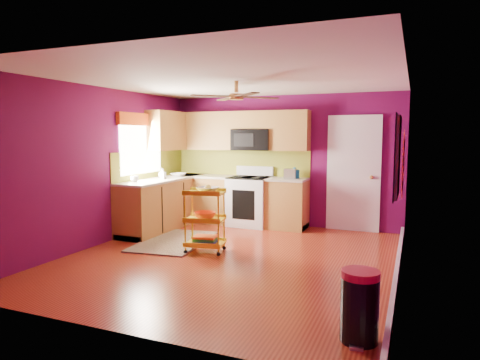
% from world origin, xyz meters
% --- Properties ---
extents(ground, '(5.00, 5.00, 0.00)m').
position_xyz_m(ground, '(0.00, 0.00, 0.00)').
color(ground, maroon).
rests_on(ground, ground).
extents(room_envelope, '(4.54, 5.04, 2.52)m').
position_xyz_m(room_envelope, '(0.03, 0.00, 1.63)').
color(room_envelope, '#5A0A42').
rests_on(room_envelope, ground).
extents(lower_cabinets, '(2.81, 2.31, 0.94)m').
position_xyz_m(lower_cabinets, '(-1.35, 1.82, 0.43)').
color(lower_cabinets, olive).
rests_on(lower_cabinets, ground).
extents(electric_range, '(0.76, 0.66, 1.13)m').
position_xyz_m(electric_range, '(-0.55, 2.17, 0.48)').
color(electric_range, white).
rests_on(electric_range, ground).
extents(upper_cabinetry, '(2.80, 2.30, 1.26)m').
position_xyz_m(upper_cabinetry, '(-1.24, 2.17, 1.80)').
color(upper_cabinetry, olive).
rests_on(upper_cabinetry, ground).
extents(left_window, '(0.08, 1.35, 1.08)m').
position_xyz_m(left_window, '(-2.22, 1.05, 1.74)').
color(left_window, white).
rests_on(left_window, ground).
extents(panel_door, '(0.95, 0.11, 2.15)m').
position_xyz_m(panel_door, '(1.35, 2.47, 1.02)').
color(panel_door, white).
rests_on(panel_door, ground).
extents(right_wall_art, '(0.04, 2.74, 1.04)m').
position_xyz_m(right_wall_art, '(2.23, -0.34, 1.44)').
color(right_wall_art, black).
rests_on(right_wall_art, ground).
extents(ceiling_fan, '(1.01, 1.01, 0.26)m').
position_xyz_m(ceiling_fan, '(0.00, 0.20, 2.29)').
color(ceiling_fan, '#BF8C3F').
rests_on(ceiling_fan, ground).
extents(shag_rug, '(1.16, 1.70, 0.02)m').
position_xyz_m(shag_rug, '(-1.23, 0.48, 0.01)').
color(shag_rug, black).
rests_on(shag_rug, ground).
extents(rolling_cart, '(0.63, 0.51, 1.02)m').
position_xyz_m(rolling_cart, '(-0.48, 0.15, 0.52)').
color(rolling_cart, yellow).
rests_on(rolling_cart, ground).
extents(trash_can, '(0.37, 0.38, 0.62)m').
position_xyz_m(trash_can, '(1.99, -1.85, 0.31)').
color(trash_can, black).
rests_on(trash_can, ground).
extents(teal_kettle, '(0.18, 0.18, 0.21)m').
position_xyz_m(teal_kettle, '(0.31, 2.27, 1.02)').
color(teal_kettle, '#126188').
rests_on(teal_kettle, lower_cabinets).
extents(toaster, '(0.22, 0.15, 0.18)m').
position_xyz_m(toaster, '(0.24, 2.22, 1.03)').
color(toaster, beige).
rests_on(toaster, lower_cabinets).
extents(soap_bottle_a, '(0.08, 0.08, 0.18)m').
position_xyz_m(soap_bottle_a, '(-1.91, 1.26, 1.03)').
color(soap_bottle_a, '#EA3F72').
rests_on(soap_bottle_a, lower_cabinets).
extents(soap_bottle_b, '(0.14, 0.14, 0.18)m').
position_xyz_m(soap_bottle_b, '(-2.01, 1.38, 1.03)').
color(soap_bottle_b, white).
rests_on(soap_bottle_b, lower_cabinets).
extents(counter_dish, '(0.28, 0.28, 0.07)m').
position_xyz_m(counter_dish, '(-1.87, 1.75, 0.97)').
color(counter_dish, white).
rests_on(counter_dish, lower_cabinets).
extents(counter_cup, '(0.14, 0.14, 0.11)m').
position_xyz_m(counter_cup, '(-2.07, 0.61, 0.99)').
color(counter_cup, white).
rests_on(counter_cup, lower_cabinets).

